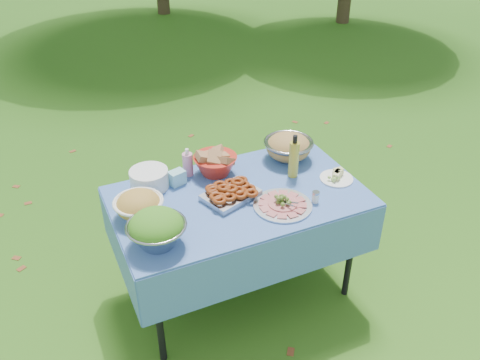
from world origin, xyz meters
name	(u,v)px	position (x,y,z in m)	size (l,w,h in m)	color
ground	(239,289)	(0.00, 0.00, 0.00)	(80.00, 80.00, 0.00)	#113A0A
picnic_table	(239,245)	(0.00, 0.00, 0.38)	(1.46, 0.86, 0.76)	#7BABEE
salad_bowl	(157,229)	(-0.56, -0.23, 0.86)	(0.30, 0.30, 0.20)	#9C9EA5
pasta_bowl_white	(139,205)	(-0.58, 0.04, 0.84)	(0.27, 0.27, 0.15)	white
plate_stack	(149,179)	(-0.45, 0.31, 0.82)	(0.23, 0.23, 0.11)	white
wipes_box	(177,178)	(-0.29, 0.27, 0.80)	(0.10, 0.07, 0.09)	#93DDE9
sanitizer_bottle	(188,162)	(-0.19, 0.34, 0.85)	(0.06, 0.06, 0.18)	pink
bread_bowl	(215,161)	(-0.03, 0.28, 0.85)	(0.27, 0.27, 0.18)	red
pasta_bowl_steel	(288,146)	(0.47, 0.26, 0.85)	(0.32, 0.32, 0.17)	#9C9EA5
fried_tray	(231,193)	(-0.05, 0.00, 0.80)	(0.31, 0.22, 0.07)	#ADACB1
charcuterie_platter	(283,201)	(0.18, -0.20, 0.80)	(0.33, 0.33, 0.08)	silver
oil_bottle	(294,156)	(0.39, 0.06, 0.90)	(0.06, 0.06, 0.28)	gold
cheese_plate	(337,175)	(0.62, -0.09, 0.79)	(0.20, 0.20, 0.06)	white
shaker	(316,197)	(0.37, -0.24, 0.80)	(0.04, 0.04, 0.07)	white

